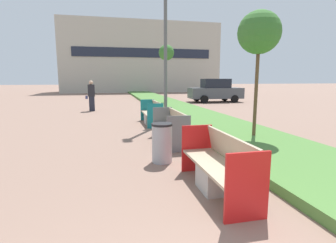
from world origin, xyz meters
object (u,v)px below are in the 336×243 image
Objects in this scene: pedestrian_walking at (91,96)px; sapling_tree_near at (259,33)px; parked_car_distant at (215,91)px; litter_bin at (162,143)px; bench_teal_frame at (152,115)px; street_lamp_post at (165,29)px; bench_red_frame at (218,169)px; sapling_tree_far at (166,53)px; bench_grey_frame at (171,130)px.

sapling_tree_near is at bearing -59.74° from pedestrian_walking.
sapling_tree_near reaches higher than pedestrian_walking.
sapling_tree_near is 2.13× the size of pedestrian_walking.
sapling_tree_near is at bearing -104.79° from parked_car_distant.
litter_bin is 0.21× the size of parked_car_distant.
bench_teal_frame is at bearing 83.13° from litter_bin.
pedestrian_walking is at bearing 123.56° from street_lamp_post.
bench_red_frame is 2.29× the size of litter_bin.
bench_red_frame and bench_teal_frame have the same top height.
street_lamp_post reaches higher than litter_bin.
sapling_tree_far reaches higher than bench_teal_frame.
litter_bin is 16.07m from parked_car_distant.
sapling_tree_near is at bearing -8.13° from bench_grey_frame.
parked_car_distant reaches higher than bench_red_frame.
bench_teal_frame is 0.55× the size of sapling_tree_near.
bench_teal_frame is 3.54m from street_lamp_post.
street_lamp_post reaches higher than bench_grey_frame.
pedestrian_walking is (-2.69, 8.50, 0.53)m from bench_grey_frame.
sapling_tree_near is (2.48, 3.04, 2.76)m from bench_red_frame.
sapling_tree_far is at bearing 77.09° from litter_bin.
bench_red_frame is at bearing -77.25° from pedestrian_walking.
bench_teal_frame is at bearing 123.62° from sapling_tree_near.
litter_bin is 0.24× the size of sapling_tree_near.
street_lamp_post reaches higher than pedestrian_walking.
bench_grey_frame is 1.01× the size of bench_teal_frame.
bench_red_frame is 4.79m from sapling_tree_near.
pedestrian_walking is 10.25m from parked_car_distant.
bench_teal_frame is 0.30× the size of street_lamp_post.
sapling_tree_far reaches higher than bench_red_frame.
bench_red_frame is at bearing -95.07° from street_lamp_post.
bench_grey_frame is 0.48× the size of parked_car_distant.
bench_grey_frame is 12.46m from sapling_tree_far.
street_lamp_post is 1.85× the size of sapling_tree_near.
bench_teal_frame reaches higher than litter_bin.
sapling_tree_near is at bearing -90.00° from sapling_tree_far.
sapling_tree_far is 6.71m from pedestrian_walking.
bench_grey_frame is 0.30× the size of street_lamp_post.
parked_car_distant is at bearing 23.48° from pedestrian_walking.
sapling_tree_far is at bearing 90.00° from sapling_tree_near.
street_lamp_post reaches higher than parked_car_distant.
street_lamp_post is at bearing 115.68° from sapling_tree_near.
street_lamp_post reaches higher than sapling_tree_far.
bench_teal_frame is at bearing -122.72° from parked_car_distant.
bench_teal_frame is 5.12m from litter_bin.
parked_car_distant is at bearing 56.10° from street_lamp_post.
parked_car_distant is at bearing 61.95° from bench_grey_frame.
bench_grey_frame is 0.55× the size of sapling_tree_near.
bench_red_frame is 6.77m from bench_teal_frame.
street_lamp_post is (0.61, 0.15, 3.48)m from bench_teal_frame.
bench_teal_frame is at bearing 90.00° from bench_red_frame.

